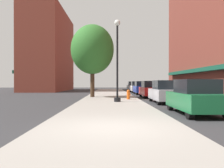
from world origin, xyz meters
The scene contains 13 objects.
ground_plane centered at (4.00, 18.00, 0.00)m, with size 90.00×90.00×0.00m, color #2D2D30.
sidewalk_slab centered at (0.00, 19.00, 0.06)m, with size 4.80×50.00×0.12m, color gray.
building_far_background centered at (-11.02, 37.00, 7.06)m, with size 6.80×18.00×14.16m.
lamppost centered at (0.49, 9.98, 3.20)m, with size 0.48×0.48×5.90m.
fire_hydrant centered at (1.47, 12.38, 0.52)m, with size 0.33×0.26×0.79m.
parking_meter_near centered at (2.05, 18.90, 0.95)m, with size 0.14×0.09×1.31m.
tree_near centered at (-1.71, 15.69, 4.64)m, with size 4.10×4.10×6.90m.
car_green centered at (4.00, 3.96, 0.81)m, with size 1.80×4.30×1.66m.
car_silver centered at (4.00, 10.21, 0.81)m, with size 1.80×4.30×1.66m.
car_red centered at (4.00, 16.60, 0.81)m, with size 1.80×4.30×1.66m.
car_blue centered at (4.00, 23.27, 0.81)m, with size 1.80×4.30×1.66m.
car_white centered at (4.00, 28.93, 0.81)m, with size 1.80×4.30×1.66m.
car_black centered at (4.00, 35.21, 0.81)m, with size 1.80×4.30×1.66m.
Camera 1 is at (-0.07, -7.55, 1.52)m, focal length 39.09 mm.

